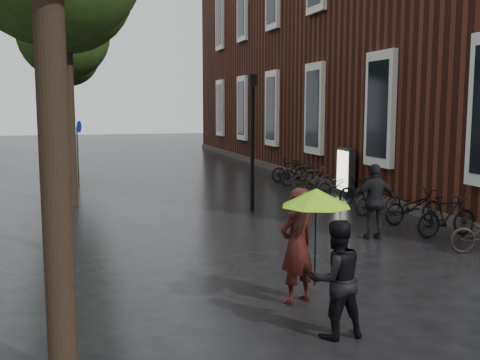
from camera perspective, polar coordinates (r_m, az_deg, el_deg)
name	(u,v)px	position (r m, az deg, el deg)	size (l,w,h in m)	color
brick_building	(378,46)	(28.64, 13.86, 13.08)	(10.20, 33.20, 12.00)	#38160F
street_trees	(63,13)	(21.36, -17.50, 15.90)	(4.33, 34.03, 8.91)	black
person_burgundy	(297,245)	(8.89, 5.81, -6.63)	(0.67, 0.44, 1.84)	black
person_black	(336,279)	(7.69, 9.71, -9.87)	(0.78, 0.61, 1.60)	black
lime_umbrella	(316,197)	(8.03, 7.74, -1.76)	(1.02, 1.02, 1.50)	black
pedestrian_walking	(375,202)	(13.42, 13.56, -2.15)	(1.04, 0.43, 1.77)	black
parked_bicycles	(359,191)	(17.83, 11.99, -1.14)	(2.01, 12.49, 1.01)	black
ad_lightbox	(345,172)	(19.86, 10.66, 0.85)	(0.26, 1.10, 1.66)	black
lamp_post	(252,129)	(16.42, 1.28, 5.20)	(0.21, 0.21, 4.01)	black
cycle_sign	(78,143)	(23.07, -16.10, 3.67)	(0.13, 0.46, 2.53)	#262628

